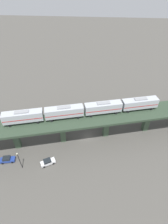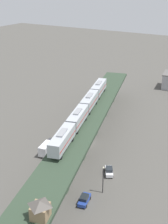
# 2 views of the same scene
# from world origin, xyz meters

# --- Properties ---
(ground_plane) EXTENTS (400.00, 400.00, 0.00)m
(ground_plane) POSITION_xyz_m (0.00, 0.00, 0.00)
(ground_plane) COLOR #4C4944
(elevated_viaduct) EXTENTS (32.39, 90.95, 8.99)m
(elevated_viaduct) POSITION_xyz_m (0.05, -0.20, 7.67)
(elevated_viaduct) COLOR #2C3D2C
(elevated_viaduct) RESTS_ON ground
(subway_train) EXTENTS (15.85, 48.77, 4.45)m
(subway_train) POSITION_xyz_m (-1.09, -1.31, 11.53)
(subway_train) COLOR #ADB2BA
(subway_train) RESTS_ON elevated_viaduct
(signal_hut) EXTENTS (3.96, 3.96, 3.40)m
(signal_hut) POSITION_xyz_m (13.44, -40.01, 10.79)
(signal_hut) COLOR #8C7251
(signal_hut) RESTS_ON elevated_viaduct
(street_car_blue) EXTENTS (2.71, 4.69, 1.89)m
(street_car_blue) POSITION_xyz_m (12.24, -23.78, 0.94)
(street_car_blue) COLOR #233D93
(street_car_blue) RESTS_ON ground
(street_car_white) EXTENTS (3.74, 4.71, 1.89)m
(street_car_white) POSITION_xyz_m (12.03, -11.17, 0.94)
(street_car_white) COLOR silver
(street_car_white) RESTS_ON ground
(delivery_truck) EXTENTS (3.50, 7.49, 3.20)m
(delivery_truck) POSITION_xyz_m (-7.49, -10.68, 1.76)
(delivery_truck) COLOR #333338
(delivery_truck) RESTS_ON ground
(street_lamp) EXTENTS (0.44, 0.44, 6.94)m
(street_lamp) POSITION_xyz_m (14.06, -18.54, 4.11)
(street_lamp) COLOR black
(street_lamp) RESTS_ON ground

